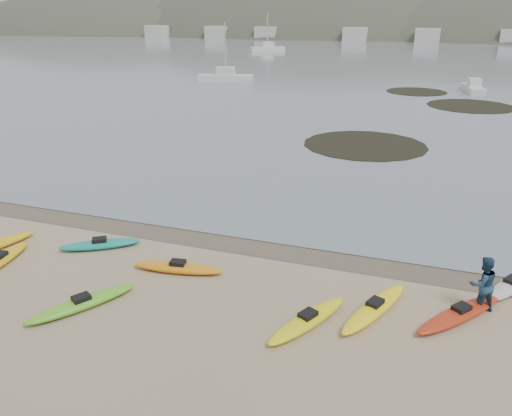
% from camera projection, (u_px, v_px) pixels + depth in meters
% --- Properties ---
extents(ground, '(600.00, 600.00, 0.00)m').
position_uv_depth(ground, '(256.00, 241.00, 21.07)').
color(ground, tan).
rests_on(ground, ground).
extents(wet_sand, '(60.00, 60.00, 0.00)m').
position_uv_depth(wet_sand, '(254.00, 244.00, 20.81)').
color(wet_sand, brown).
rests_on(wet_sand, ground).
extents(water, '(1200.00, 1200.00, 0.00)m').
position_uv_depth(water, '(429.00, 27.00, 284.26)').
color(water, slate).
rests_on(water, ground).
extents(kayaks, '(21.63, 9.17, 0.34)m').
position_uv_depth(kayaks, '(213.00, 282.00, 17.58)').
color(kayaks, '#B12C12').
rests_on(kayaks, ground).
extents(person_east, '(1.16, 1.08, 1.90)m').
position_uv_depth(person_east, '(483.00, 284.00, 15.91)').
color(person_east, navy).
rests_on(person_east, ground).
extents(kelp_mats, '(16.65, 35.20, 0.04)m').
position_uv_depth(kelp_mats, '(422.00, 113.00, 46.89)').
color(kelp_mats, black).
rests_on(kelp_mats, water).
extents(moored_boats, '(85.92, 68.41, 1.23)m').
position_uv_depth(moored_boats, '(457.00, 61.00, 88.78)').
color(moored_boats, silver).
rests_on(moored_boats, ground).
extents(far_town, '(199.00, 5.00, 4.00)m').
position_uv_depth(far_town, '(438.00, 36.00, 145.71)').
color(far_town, beige).
rests_on(far_town, ground).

